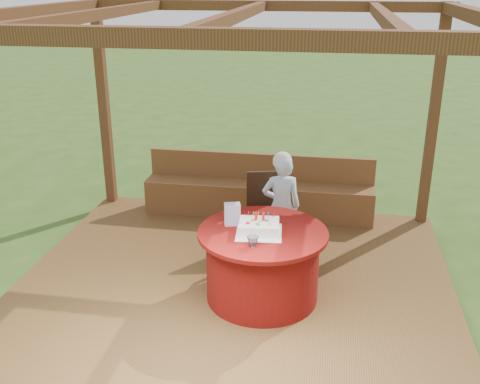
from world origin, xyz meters
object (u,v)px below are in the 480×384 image
object	(u,v)px
bench	(258,196)
chair	(267,207)
table	(262,264)
drinking_glass	(253,242)
elderly_woman	(281,204)
birthday_cake	(259,227)
gift_bag	(232,214)

from	to	relation	value
bench	chair	bearing A→B (deg)	-76.46
table	drinking_glass	bearing A→B (deg)	-98.15
table	chair	size ratio (longest dim) A/B	1.39
table	elderly_woman	xyz separation A→B (m)	(0.08, 0.95, 0.26)
table	elderly_woman	bearing A→B (deg)	84.97
birthday_cake	gift_bag	xyz separation A→B (m)	(-0.28, 0.14, 0.05)
birthday_cake	drinking_glass	size ratio (longest dim) A/B	4.51
table	gift_bag	size ratio (longest dim) A/B	5.74
chair	drinking_glass	bearing A→B (deg)	-88.21
bench	gift_bag	size ratio (longest dim) A/B	13.76
gift_bag	birthday_cake	bearing A→B (deg)	-41.63
chair	table	bearing A→B (deg)	-85.18
elderly_woman	drinking_glass	distance (m)	1.30
bench	chair	distance (m)	1.00
table	birthday_cake	size ratio (longest dim) A/B	2.68
drinking_glass	bench	bearing A→B (deg)	96.48
chair	birthday_cake	distance (m)	1.19
birthday_cake	table	bearing A→B (deg)	53.14
elderly_woman	drinking_glass	size ratio (longest dim) A/B	11.89
chair	elderly_woman	world-z (taller)	elderly_woman
birthday_cake	drinking_glass	distance (m)	0.30
bench	table	xyz separation A→B (m)	(0.32, -2.05, 0.10)
table	drinking_glass	xyz separation A→B (m)	(-0.05, -0.34, 0.40)
chair	gift_bag	world-z (taller)	gift_bag
chair	elderly_woman	xyz separation A→B (m)	(0.18, -0.16, 0.12)
chair	elderly_woman	bearing A→B (deg)	-42.66
elderly_woman	gift_bag	distance (m)	0.96
bench	elderly_woman	world-z (taller)	elderly_woman
drinking_glass	chair	bearing A→B (deg)	91.79
drinking_glass	birthday_cake	bearing A→B (deg)	86.78
drinking_glass	gift_bag	bearing A→B (deg)	121.20
elderly_woman	chair	bearing A→B (deg)	137.34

